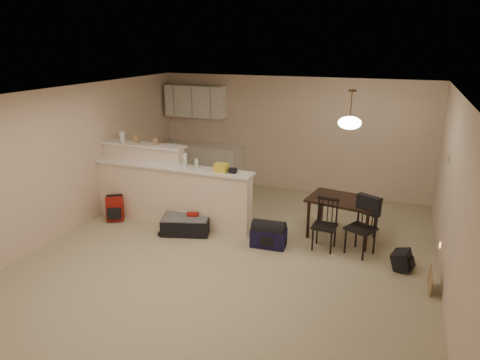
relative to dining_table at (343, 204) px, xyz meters
The scene contains 21 objects.
room 2.12m from the dining_table, 137.66° to the right, with size 7.00×7.02×2.50m.
breakfast_bar 3.27m from the dining_table, behind, with size 3.08×0.58×1.39m.
upper_cabinets 4.37m from the dining_table, 152.05° to the left, with size 1.40×0.34×0.70m, color white.
kitchen_counter 3.95m from the dining_table, 152.36° to the left, with size 1.80×0.60×0.90m, color white.
thermostat 1.74m from the dining_table, ahead, with size 0.02×0.12×0.12m, color beige.
jar 4.23m from the dining_table, behind, with size 0.10×0.10×0.20m, color silver.
cereal_box 3.92m from the dining_table, behind, with size 0.10×0.07×0.16m, color #9F8152.
small_box 3.52m from the dining_table, behind, with size 0.08×0.06×0.12m, color #9F8152.
bottle_a 2.81m from the dining_table, behind, with size 0.07×0.07×0.26m, color silver.
bottle_b 2.58m from the dining_table, 169.47° to the right, with size 0.06×0.06×0.18m, color silver.
bag_lump 2.14m from the dining_table, 167.11° to the right, with size 0.22×0.18×0.14m, color #9F8152.
pouch 1.93m from the dining_table, 165.65° to the right, with size 0.12×0.10×0.08m, color #9F8152.
dining_table is the anchor object (origin of this frame).
pendant_lamp 1.37m from the dining_table, 90.00° to the left, with size 0.36×0.36×0.62m.
dining_chair_near 0.59m from the dining_table, 111.26° to the right, with size 0.37×0.35×0.84m, color black, non-canonical shape.
dining_chair_far 0.62m from the dining_table, 53.92° to the right, with size 0.40×0.38×0.91m, color black, non-canonical shape.
suitcase 2.72m from the dining_table, 163.70° to the right, with size 0.81×0.53×0.27m, color black.
red_backpack 4.15m from the dining_table, 169.53° to the right, with size 0.30×0.19×0.46m, color maroon.
navy_duffel 1.38m from the dining_table, 144.66° to the right, with size 0.56×0.31×0.31m, color #151137.
black_daypack 1.33m from the dining_table, 37.04° to the right, with size 0.32×0.22×0.28m, color black.
cardboard_sheet 1.90m from the dining_table, 42.50° to the right, with size 0.38×0.02×0.29m, color #9F8152.
Camera 1 is at (2.27, -5.47, 3.20)m, focal length 32.00 mm.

